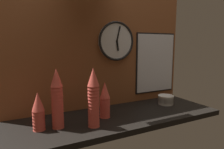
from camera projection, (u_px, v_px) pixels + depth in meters
ground_plane at (117, 117)px, 1.52m from camera, size 1.60×0.56×0.04m
wall_tiled_back at (102, 45)px, 1.67m from camera, size 1.60×0.03×1.05m
cup_stack_far_left at (38, 111)px, 1.23m from camera, size 0.08×0.08×0.24m
cup_stack_center_left at (94, 98)px, 1.28m from camera, size 0.08×0.08×0.39m
cup_stack_center at (105, 100)px, 1.45m from camera, size 0.08×0.08×0.26m
cup_stack_left at (57, 98)px, 1.26m from camera, size 0.08×0.08×0.39m
bowl_stack_far_right at (166, 99)px, 1.79m from camera, size 0.14×0.14×0.08m
wall_clock at (116, 41)px, 1.69m from camera, size 0.33×0.03×0.33m
menu_board at (155, 63)px, 1.93m from camera, size 0.44×0.01×0.57m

